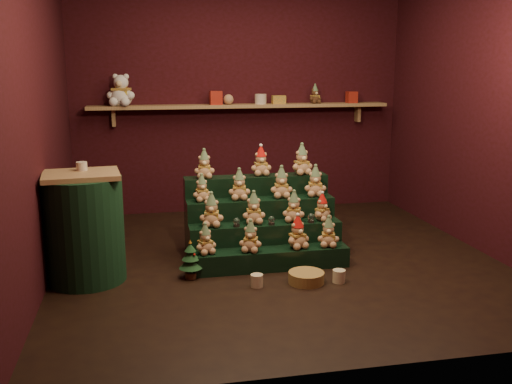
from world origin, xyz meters
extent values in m
plane|color=black|center=(0.00, 0.00, 0.00)|extent=(4.00, 4.00, 0.00)
cube|color=black|center=(0.00, 2.05, 1.40)|extent=(4.00, 0.10, 2.80)
cube|color=black|center=(0.00, -2.05, 1.40)|extent=(4.00, 0.10, 2.80)
cube|color=black|center=(-2.05, 0.00, 1.40)|extent=(0.10, 4.00, 2.80)
cube|color=black|center=(2.05, 0.00, 1.40)|extent=(0.10, 4.00, 2.80)
cube|color=#A28551|center=(0.00, 1.87, 1.30)|extent=(3.60, 0.26, 0.04)
cube|color=#A28551|center=(-1.50, 1.94, 1.18)|extent=(0.04, 0.12, 0.20)
cube|color=#A28551|center=(1.50, 1.94, 1.18)|extent=(0.04, 0.12, 0.20)
cube|color=black|center=(-0.12, -0.22, 0.09)|extent=(1.40, 0.22, 0.18)
cube|color=black|center=(-0.12, 0.00, 0.18)|extent=(1.40, 0.22, 0.36)
cube|color=black|center=(-0.12, 0.22, 0.27)|extent=(1.40, 0.22, 0.54)
cube|color=black|center=(-0.12, 0.44, 0.36)|extent=(1.40, 0.22, 0.72)
cylinder|color=black|center=(-0.40, -0.06, 0.37)|extent=(0.06, 0.06, 0.02)
sphere|color=white|center=(-0.40, -0.06, 0.41)|extent=(0.06, 0.06, 0.06)
cylinder|color=black|center=(-0.08, -0.06, 0.37)|extent=(0.06, 0.06, 0.02)
sphere|color=white|center=(-0.08, -0.06, 0.41)|extent=(0.06, 0.06, 0.06)
cylinder|color=black|center=(0.30, -0.06, 0.37)|extent=(0.06, 0.06, 0.02)
sphere|color=white|center=(0.30, -0.06, 0.41)|extent=(0.06, 0.06, 0.06)
cube|color=#A28551|center=(-1.69, -0.18, 0.90)|extent=(0.65, 0.56, 0.04)
cylinder|color=black|center=(-1.69, -0.18, 0.44)|extent=(0.64, 0.64, 0.88)
cylinder|color=beige|center=(-1.69, -0.08, 0.96)|extent=(0.09, 0.09, 0.07)
cylinder|color=#4D311B|center=(-0.83, -0.30, 0.02)|extent=(0.10, 0.10, 0.05)
cone|color=#153B1E|center=(-0.83, -0.30, 0.14)|extent=(0.20, 0.20, 0.10)
cone|color=#153B1E|center=(-0.83, -0.30, 0.21)|extent=(0.15, 0.15, 0.09)
cone|color=#153B1E|center=(-0.83, -0.30, 0.27)|extent=(0.10, 0.10, 0.07)
cone|color=orange|center=(-0.83, -0.30, 0.32)|extent=(0.03, 0.03, 0.03)
cylinder|color=beige|center=(-0.32, -0.60, 0.05)|extent=(0.10, 0.10, 0.10)
cylinder|color=beige|center=(0.37, -0.65, 0.05)|extent=(0.11, 0.11, 0.11)
cylinder|color=olive|center=(0.10, -0.61, 0.05)|extent=(0.31, 0.31, 0.09)
cube|color=#B32B1B|center=(-0.31, 1.85, 1.40)|extent=(0.14, 0.14, 0.16)
cylinder|color=beige|center=(0.23, 1.85, 1.38)|extent=(0.14, 0.14, 0.12)
cube|color=#B32B1B|center=(1.38, 1.85, 1.39)|extent=(0.12, 0.12, 0.14)
sphere|color=tan|center=(-0.16, 1.85, 1.38)|extent=(0.12, 0.12, 0.12)
cube|color=orange|center=(0.45, 1.85, 1.37)|extent=(0.16, 0.10, 0.10)
camera|label=1|loc=(-1.20, -4.90, 1.76)|focal=40.00mm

